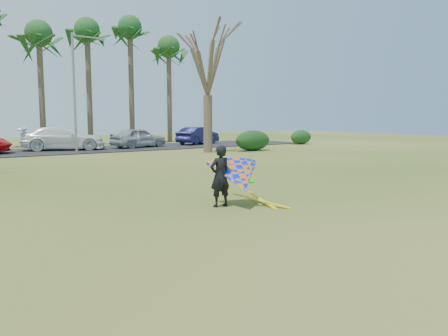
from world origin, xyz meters
TOP-DOWN VIEW (x-y plane):
  - ground at (0.00, 0.00)m, footprint 100.00×100.00m
  - parking_strip at (0.00, 25.00)m, footprint 46.00×7.00m
  - palm_6 at (2.00, 31.00)m, footprint 4.84×4.84m
  - palm_7 at (6.00, 31.00)m, footprint 4.84×4.84m
  - palm_8 at (10.00, 31.00)m, footprint 4.84×4.84m
  - palm_9 at (14.00, 31.00)m, footprint 4.84×4.84m
  - bare_tree_right at (10.00, 18.00)m, footprint 6.27×6.27m
  - streetlight at (2.16, 22.00)m, footprint 2.28×0.18m
  - hedge_near at (13.51, 17.31)m, footprint 3.01×1.37m
  - hedge_far at (21.96, 20.70)m, footprint 2.36×1.11m
  - car_3 at (2.07, 25.34)m, footprint 6.39×4.25m
  - car_4 at (7.78, 24.78)m, footprint 4.89×2.74m
  - car_5 at (13.96, 25.64)m, footprint 4.93×3.35m
  - kite_flyer at (0.37, 1.92)m, footprint 2.13×2.39m

SIDE VIEW (x-z plane):
  - ground at x=0.00m, z-range 0.00..0.00m
  - parking_strip at x=0.00m, z-range 0.00..0.06m
  - hedge_far at x=21.96m, z-range 0.00..1.31m
  - hedge_near at x=13.51m, z-range 0.00..1.51m
  - car_5 at x=13.96m, z-range 0.06..1.60m
  - car_4 at x=7.78m, z-range 0.06..1.63m
  - kite_flyer at x=0.37m, z-range -0.16..1.86m
  - car_3 at x=2.07m, z-range 0.06..1.78m
  - streetlight at x=2.16m, z-range 0.46..8.46m
  - bare_tree_right at x=10.00m, z-range 1.96..11.17m
  - palm_6 at x=2.00m, z-range 3.75..14.59m
  - palm_9 at x=14.00m, z-range 3.75..14.59m
  - palm_7 at x=6.00m, z-range 4.08..15.62m
  - palm_8 at x=10.00m, z-range 4.40..16.64m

